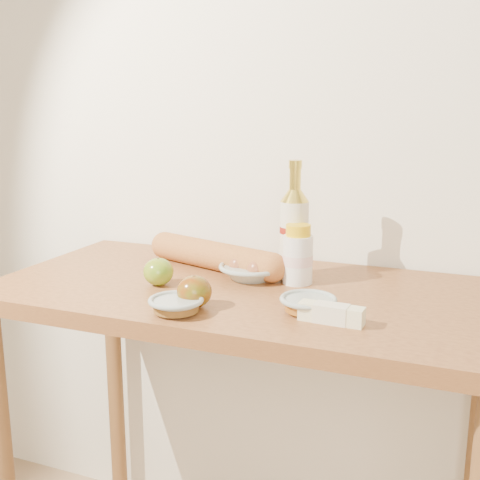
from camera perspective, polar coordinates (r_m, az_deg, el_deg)
name	(u,v)px	position (r m, az deg, el deg)	size (l,w,h in m)	color
back_wall	(289,113)	(1.68, 4.65, 11.91)	(3.50, 0.02, 2.60)	white
table	(245,335)	(1.48, 0.44, -9.02)	(1.20, 0.60, 0.90)	#9A5F31
bourbon_bottle	(294,230)	(1.49, 5.15, 0.91)	(0.09, 0.09, 0.29)	beige
cream_bottle	(298,256)	(1.45, 5.50, -1.54)	(0.08, 0.08, 0.14)	white
egg_bowl	(252,269)	(1.49, 1.13, -2.81)	(0.21, 0.21, 0.06)	#99A7A1
baguette	(214,256)	(1.57, -2.44, -1.48)	(0.45, 0.21, 0.07)	#C97D3D
apple_yellowgreen	(158,272)	(1.45, -7.74, -3.00)	(0.07, 0.07, 0.07)	olive
apple_redgreen_front	(194,292)	(1.29, -4.35, -4.90)	(0.08, 0.08, 0.07)	maroon
sugar_bowl	(176,305)	(1.26, -6.08, -6.14)	(0.15, 0.15, 0.03)	#94A19D
syrup_bowl	(308,304)	(1.26, 6.48, -6.06)	(0.14, 0.14, 0.03)	#95A39D
butter_stick	(331,314)	(1.21, 8.65, -6.92)	(0.13, 0.04, 0.04)	beige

